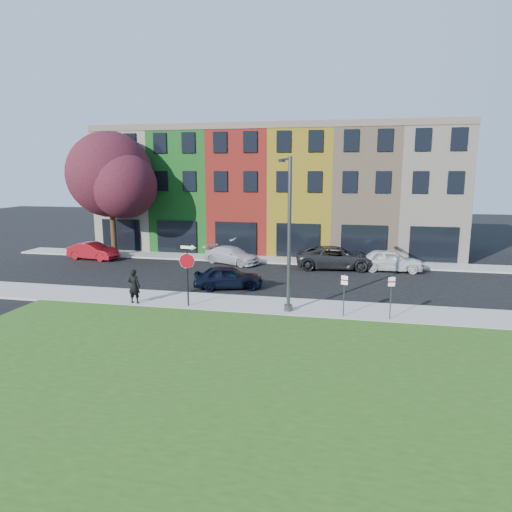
% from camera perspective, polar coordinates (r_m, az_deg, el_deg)
% --- Properties ---
extents(ground, '(120.00, 120.00, 0.00)m').
position_cam_1_polar(ground, '(20.51, -0.14, -8.77)').
color(ground, black).
rests_on(ground, ground).
extents(sidewalk_near, '(40.00, 3.00, 0.12)m').
position_cam_1_polar(sidewalk_near, '(23.03, 6.33, -6.50)').
color(sidewalk_near, gray).
rests_on(sidewalk_near, ground).
extents(sidewalk_far, '(40.00, 2.40, 0.12)m').
position_cam_1_polar(sidewalk_far, '(35.30, 0.16, -0.43)').
color(sidewalk_far, gray).
rests_on(sidewalk_far, ground).
extents(grass_park, '(40.00, 16.00, 0.10)m').
position_cam_1_polar(grass_park, '(15.11, 26.95, -17.16)').
color(grass_park, '#254D16').
rests_on(grass_park, ground).
extents(rowhouse_block, '(30.00, 10.12, 10.00)m').
position_cam_1_polar(rowhouse_block, '(40.68, 2.65, 8.02)').
color(rowhouse_block, beige).
rests_on(rowhouse_block, ground).
extents(stop_sign, '(1.05, 0.14, 3.15)m').
position_cam_1_polar(stop_sign, '(22.82, -8.62, -0.75)').
color(stop_sign, black).
rests_on(stop_sign, sidewalk_near).
extents(man, '(0.66, 0.44, 1.77)m').
position_cam_1_polar(man, '(24.14, -14.99, -3.67)').
color(man, black).
rests_on(man, sidewalk_near).
extents(sedan_near, '(3.71, 4.86, 1.37)m').
position_cam_1_polar(sedan_near, '(26.78, -3.50, -2.64)').
color(sedan_near, black).
rests_on(sedan_near, ground).
extents(parked_car_red, '(2.60, 4.46, 1.33)m').
position_cam_1_polar(parked_car_red, '(37.69, -19.70, 0.59)').
color(parked_car_red, maroon).
rests_on(parked_car_red, ground).
extents(parked_car_silver, '(4.78, 5.61, 1.27)m').
position_cam_1_polar(parked_car_silver, '(33.97, -3.05, 0.11)').
color(parked_car_silver, '#BABABF').
rests_on(parked_car_silver, ground).
extents(parked_car_dark, '(3.71, 6.16, 1.57)m').
position_cam_1_polar(parked_car_dark, '(32.65, 10.01, -0.19)').
color(parked_car_dark, black).
rests_on(parked_car_dark, ground).
extents(parked_car_white, '(1.79, 4.42, 1.51)m').
position_cam_1_polar(parked_car_white, '(32.70, 16.42, -0.51)').
color(parked_car_white, silver).
rests_on(parked_car_white, ground).
extents(street_lamp, '(1.10, 2.48, 7.35)m').
position_cam_1_polar(street_lamp, '(21.75, 4.06, 2.70)').
color(street_lamp, '#45474A').
rests_on(street_lamp, sidewalk_near).
extents(parking_sign_a, '(0.31, 0.15, 2.02)m').
position_cam_1_polar(parking_sign_a, '(21.51, 10.96, -4.17)').
color(parking_sign_a, '#45474A').
rests_on(parking_sign_a, sidewalk_near).
extents(parking_sign_b, '(0.31, 0.13, 2.05)m').
position_cam_1_polar(parking_sign_b, '(21.58, 16.53, -4.31)').
color(parking_sign_b, '#45474A').
rests_on(parking_sign_b, sidewalk_near).
extents(tree_purple, '(8.00, 7.00, 9.74)m').
position_cam_1_polar(tree_purple, '(38.01, -17.54, 9.44)').
color(tree_purple, black).
rests_on(tree_purple, sidewalk_far).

